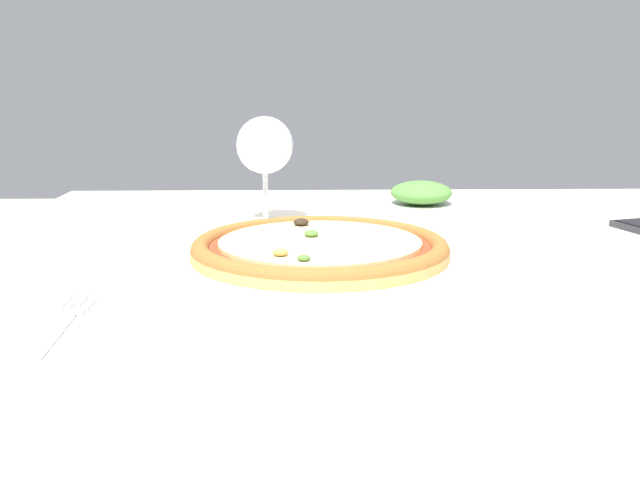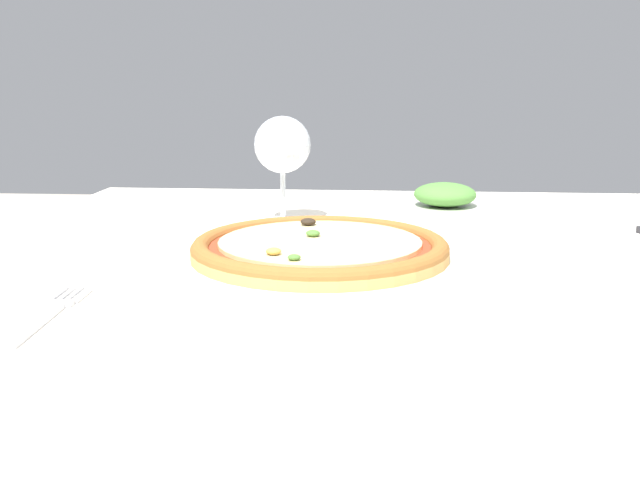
# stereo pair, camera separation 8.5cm
# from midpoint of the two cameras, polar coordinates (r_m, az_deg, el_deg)

# --- Properties ---
(dining_table) EXTENTS (1.42, 1.12, 0.74)m
(dining_table) POSITION_cam_midpoint_polar(r_m,az_deg,el_deg) (0.94, 16.88, -6.01)
(dining_table) COLOR #997047
(dining_table) RESTS_ON ground_plane
(pizza_plate) EXTENTS (0.34, 0.34, 0.04)m
(pizza_plate) POSITION_cam_midpoint_polar(r_m,az_deg,el_deg) (0.86, 2.85, -0.88)
(pizza_plate) COLOR white
(pizza_plate) RESTS_ON dining_table
(fork) EXTENTS (0.03, 0.17, 0.00)m
(fork) POSITION_cam_midpoint_polar(r_m,az_deg,el_deg) (0.71, -17.64, -5.61)
(fork) COLOR silver
(fork) RESTS_ON dining_table
(wine_glass_far_left) EXTENTS (0.09, 0.09, 0.16)m
(wine_glass_far_left) POSITION_cam_midpoint_polar(r_m,az_deg,el_deg) (1.10, -0.79, 7.46)
(wine_glass_far_left) COLOR silver
(wine_glass_far_left) RESTS_ON dining_table
(side_plate) EXTENTS (0.18, 0.18, 0.05)m
(side_plate) POSITION_cam_midpoint_polar(r_m,az_deg,el_deg) (1.23, 11.93, 3.08)
(side_plate) COLOR white
(side_plate) RESTS_ON dining_table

